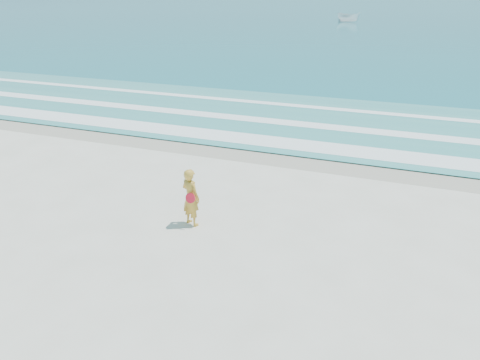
% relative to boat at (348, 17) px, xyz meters
% --- Properties ---
extents(ground, '(400.00, 400.00, 0.00)m').
position_rel_boat_xyz_m(ground, '(8.09, -74.59, -0.82)').
color(ground, silver).
rests_on(ground, ground).
extents(wet_sand, '(400.00, 2.40, 0.00)m').
position_rel_boat_xyz_m(wet_sand, '(8.09, -65.59, -0.81)').
color(wet_sand, '#B2A893').
rests_on(wet_sand, ground).
extents(ocean, '(400.00, 190.00, 0.04)m').
position_rel_boat_xyz_m(ocean, '(8.09, 30.41, -0.80)').
color(ocean, '#19727F').
rests_on(ocean, ground).
extents(shallow, '(400.00, 10.00, 0.01)m').
position_rel_boat_xyz_m(shallow, '(8.09, -60.59, -0.77)').
color(shallow, '#59B7AD').
rests_on(shallow, ocean).
extents(foam_near, '(400.00, 1.40, 0.01)m').
position_rel_boat_xyz_m(foam_near, '(8.09, -64.29, -0.76)').
color(foam_near, white).
rests_on(foam_near, shallow).
extents(foam_mid, '(400.00, 0.90, 0.01)m').
position_rel_boat_xyz_m(foam_mid, '(8.09, -61.39, -0.76)').
color(foam_mid, white).
rests_on(foam_mid, shallow).
extents(foam_far, '(400.00, 0.60, 0.01)m').
position_rel_boat_xyz_m(foam_far, '(8.09, -58.09, -0.76)').
color(foam_far, white).
rests_on(foam_far, shallow).
extents(boat, '(4.29, 2.73, 1.55)m').
position_rel_boat_xyz_m(boat, '(0.00, 0.00, 0.00)').
color(boat, white).
rests_on(boat, ocean).
extents(woman, '(0.67, 0.56, 1.58)m').
position_rel_boat_xyz_m(woman, '(6.93, -71.67, -0.03)').
color(woman, gold).
rests_on(woman, ground).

